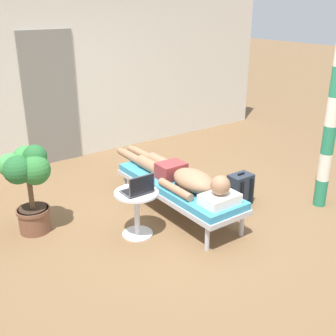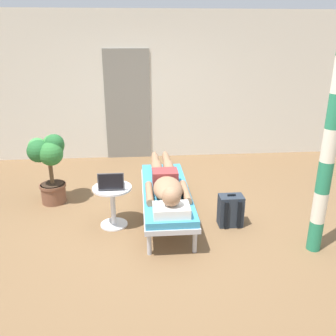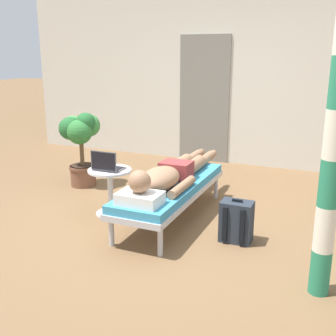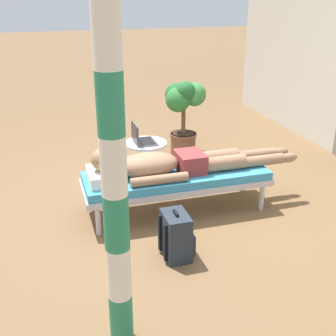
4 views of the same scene
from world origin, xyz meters
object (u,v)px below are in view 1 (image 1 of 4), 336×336
object	(u,v)px
laptop	(139,189)
backpack	(240,189)
potted_plant	(28,178)
lounge_chair	(178,187)
person_reclining	(181,175)
side_table	(137,206)
porch_post	(333,112)

from	to	relation	value
laptop	backpack	world-z (taller)	laptop
backpack	potted_plant	xyz separation A→B (m)	(-2.37, 0.86, 0.46)
lounge_chair	laptop	world-z (taller)	laptop
person_reclining	backpack	size ratio (longest dim) A/B	5.12
laptop	person_reclining	bearing A→B (deg)	12.30
backpack	laptop	bearing A→B (deg)	177.61
side_table	potted_plant	bearing A→B (deg)	140.37
porch_post	lounge_chair	bearing A→B (deg)	150.97
person_reclining	backpack	xyz separation A→B (m)	(0.79, -0.21, -0.32)
person_reclining	laptop	xyz separation A→B (m)	(-0.67, -0.15, 0.07)
person_reclining	lounge_chair	bearing A→B (deg)	90.00
porch_post	side_table	bearing A→B (deg)	161.92
side_table	laptop	distance (m)	0.23
person_reclining	porch_post	distance (m)	1.93
lounge_chair	porch_post	bearing A→B (deg)	-29.03
potted_plant	laptop	bearing A→B (deg)	-41.50
backpack	potted_plant	distance (m)	2.56
side_table	porch_post	bearing A→B (deg)	-18.08
backpack	porch_post	size ratio (longest dim) A/B	0.17
person_reclining	porch_post	bearing A→B (deg)	-27.67
lounge_chair	side_table	size ratio (longest dim) A/B	3.57
porch_post	potted_plant	bearing A→B (deg)	154.86
person_reclining	laptop	size ratio (longest dim) A/B	7.00
laptop	potted_plant	size ratio (longest dim) A/B	0.31
side_table	laptop	size ratio (longest dim) A/B	1.69
lounge_chair	side_table	bearing A→B (deg)	-167.91
person_reclining	laptop	distance (m)	0.69
person_reclining	side_table	xyz separation A→B (m)	(-0.67, -0.10, -0.16)
lounge_chair	person_reclining	distance (m)	0.18
side_table	lounge_chair	bearing A→B (deg)	12.09
backpack	person_reclining	bearing A→B (deg)	165.27
potted_plant	backpack	bearing A→B (deg)	-19.95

